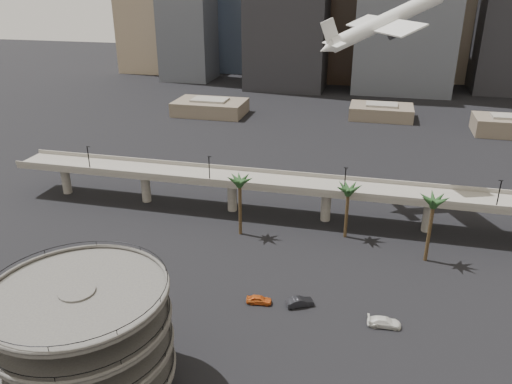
% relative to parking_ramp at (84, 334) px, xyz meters
% --- Properties ---
extents(parking_ramp, '(22.20, 22.20, 17.35)m').
position_rel_parking_ramp_xyz_m(parking_ramp, '(0.00, 0.00, 0.00)').
color(parking_ramp, '#474542').
rests_on(parking_ramp, ground).
extents(overpass, '(130.00, 9.30, 14.70)m').
position_rel_parking_ramp_xyz_m(overpass, '(13.00, 59.00, -2.50)').
color(overpass, gray).
rests_on(overpass, ground).
extents(palm_trees, '(42.40, 10.40, 14.00)m').
position_rel_parking_ramp_xyz_m(palm_trees, '(27.02, 48.65, 1.59)').
color(palm_trees, '#49391F').
rests_on(palm_trees, ground).
extents(low_buildings, '(135.00, 27.50, 6.80)m').
position_rel_parking_ramp_xyz_m(low_buildings, '(19.89, 146.30, -6.97)').
color(low_buildings, '#695D4D').
rests_on(low_buildings, ground).
extents(airborne_jet, '(29.48, 27.93, 15.34)m').
position_rel_parking_ramp_xyz_m(airborne_jet, '(33.13, 76.02, 32.00)').
color(airborne_jet, silver).
rests_on(airborne_jet, ground).
extents(car_a, '(4.47, 2.20, 1.47)m').
position_rel_parking_ramp_xyz_m(car_a, '(16.69, 24.61, -9.10)').
color(car_a, '#C95A1C').
rests_on(car_a, ground).
extents(car_b, '(4.90, 3.61, 1.54)m').
position_rel_parking_ramp_xyz_m(car_b, '(23.52, 25.57, -9.06)').
color(car_b, black).
rests_on(car_b, ground).
extents(car_c, '(5.43, 2.56, 1.53)m').
position_rel_parking_ramp_xyz_m(car_c, '(37.33, 23.46, -9.07)').
color(car_c, white).
rests_on(car_c, ground).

